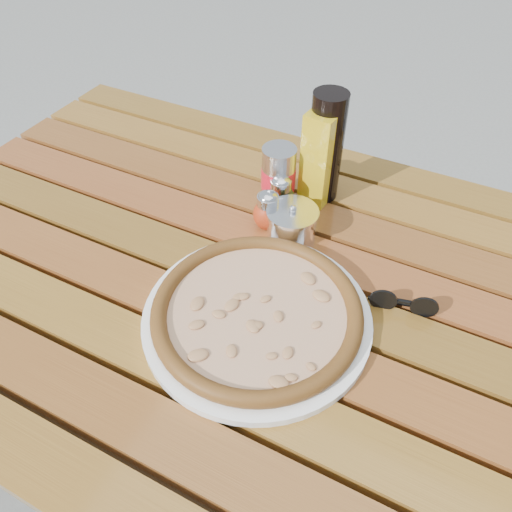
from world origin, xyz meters
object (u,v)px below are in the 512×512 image
at_px(pepper_shaker, 268,211).
at_px(olive_oil_cruet, 319,158).
at_px(sunglasses, 403,303).
at_px(soda_can, 278,176).
at_px(plate, 257,318).
at_px(parmesan_tin, 292,223).
at_px(table, 251,304).
at_px(dark_bottle, 326,148).
at_px(pizza, 257,311).
at_px(oregano_shaker, 280,195).

bearing_deg(pepper_shaker, olive_oil_cruet, 68.02).
bearing_deg(sunglasses, olive_oil_cruet, 125.48).
bearing_deg(soda_can, plate, -70.86).
bearing_deg(olive_oil_cruet, parmesan_tin, -88.99).
xyz_separation_m(table, sunglasses, (0.25, 0.04, 0.09)).
relative_size(parmesan_tin, sunglasses, 1.12).
height_order(table, dark_bottle, dark_bottle).
distance_m(pizza, sunglasses, 0.23).
relative_size(pepper_shaker, dark_bottle, 0.37).
xyz_separation_m(plate, sunglasses, (0.20, 0.13, 0.01)).
height_order(plate, dark_bottle, dark_bottle).
distance_m(plate, sunglasses, 0.23).
bearing_deg(parmesan_tin, dark_bottle, 89.36).
height_order(plate, olive_oil_cruet, olive_oil_cruet).
distance_m(table, plate, 0.13).
xyz_separation_m(oregano_shaker, soda_can, (-0.02, 0.03, 0.02)).
height_order(pizza, soda_can, soda_can).
xyz_separation_m(pepper_shaker, sunglasses, (0.28, -0.08, -0.02)).
xyz_separation_m(oregano_shaker, parmesan_tin, (0.05, -0.06, -0.01)).
distance_m(oregano_shaker, parmesan_tin, 0.08).
bearing_deg(parmesan_tin, table, -99.06).
bearing_deg(pizza, parmesan_tin, 99.12).
relative_size(olive_oil_cruet, sunglasses, 1.91).
relative_size(table, sunglasses, 12.74).
xyz_separation_m(table, dark_bottle, (0.02, 0.27, 0.19)).
bearing_deg(olive_oil_cruet, dark_bottle, 78.70).
relative_size(soda_can, olive_oil_cruet, 0.57).
bearing_deg(olive_oil_cruet, pizza, -83.88).
bearing_deg(oregano_shaker, sunglasses, -26.10).
distance_m(table, soda_can, 0.25).
relative_size(pepper_shaker, sunglasses, 0.75).
bearing_deg(sunglasses, pepper_shaker, 150.16).
xyz_separation_m(table, pizza, (0.05, -0.08, 0.10)).
xyz_separation_m(dark_bottle, parmesan_tin, (-0.00, -0.14, -0.08)).
distance_m(oregano_shaker, olive_oil_cruet, 0.10).
xyz_separation_m(olive_oil_cruet, parmesan_tin, (0.00, -0.12, -0.07)).
relative_size(plate, dark_bottle, 1.64).
bearing_deg(plate, table, 123.18).
bearing_deg(pizza, plate, -146.31).
relative_size(pizza, parmesan_tin, 3.22).
distance_m(parmesan_tin, sunglasses, 0.25).
relative_size(oregano_shaker, olive_oil_cruet, 0.39).
distance_m(plate, soda_can, 0.31).
bearing_deg(pepper_shaker, parmesan_tin, -2.70).
bearing_deg(pizza, soda_can, 109.14).
height_order(pepper_shaker, parmesan_tin, pepper_shaker).
bearing_deg(parmesan_tin, pepper_shaker, 177.30).
bearing_deg(sunglasses, parmesan_tin, 147.32).
bearing_deg(soda_can, olive_oil_cruet, 30.69).
distance_m(dark_bottle, sunglasses, 0.33).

